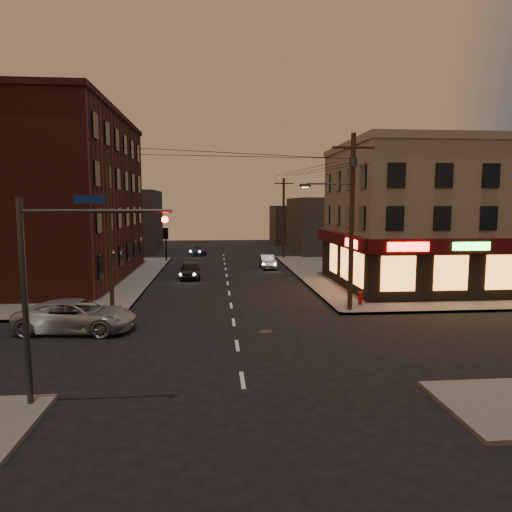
{
  "coord_description": "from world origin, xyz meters",
  "views": [
    {
      "loc": [
        -0.88,
        -19.53,
        6.2
      ],
      "look_at": [
        1.44,
        6.82,
        3.2
      ],
      "focal_mm": 32.0,
      "sensor_mm": 36.0,
      "label": 1
    }
  ],
  "objects": [
    {
      "name": "sidewalk_nw",
      "position": [
        -18.0,
        19.0,
        0.07
      ],
      "size": [
        24.0,
        28.0,
        0.15
      ],
      "primitive_type": "cube",
      "color": "#514F4C",
      "rests_on": "ground"
    },
    {
      "name": "sedan_near",
      "position": [
        -3.09,
        18.72,
        0.7
      ],
      "size": [
        1.86,
        4.19,
        1.4
      ],
      "primitive_type": "imported",
      "rotation": [
        0.0,
        0.0,
        0.05
      ],
      "color": "black",
      "rests_on": "ground"
    },
    {
      "name": "sedan_far",
      "position": [
        -3.15,
        36.83,
        0.64
      ],
      "size": [
        2.27,
        4.56,
        1.27
      ],
      "primitive_type": "imported",
      "rotation": [
        0.0,
        0.0,
        0.11
      ],
      "color": "#1C2839",
      "rests_on": "ground"
    },
    {
      "name": "bg_building_ne_a",
      "position": [
        14.0,
        38.0,
        3.5
      ],
      "size": [
        10.0,
        12.0,
        7.0
      ],
      "primitive_type": "cube",
      "color": "#3F3D3A",
      "rests_on": "ground"
    },
    {
      "name": "utility_pole_far",
      "position": [
        6.8,
        32.0,
        4.65
      ],
      "size": [
        0.26,
        0.26,
        9.0
      ],
      "primitive_type": "cylinder",
      "color": "#382619",
      "rests_on": "sidewalk_ne"
    },
    {
      "name": "fire_hydrant",
      "position": [
        7.8,
        6.98,
        0.6
      ],
      "size": [
        0.35,
        0.35,
        0.82
      ],
      "rotation": [
        0.0,
        0.0,
        0.01
      ],
      "color": "maroon",
      "rests_on": "sidewalk_ne"
    },
    {
      "name": "pizza_building",
      "position": [
        15.93,
        13.43,
        5.35
      ],
      "size": [
        15.85,
        12.85,
        10.5
      ],
      "color": "gray",
      "rests_on": "sidewalk_ne"
    },
    {
      "name": "utility_pole_west",
      "position": [
        -6.8,
        6.5,
        4.65
      ],
      "size": [
        0.24,
        0.24,
        9.0
      ],
      "primitive_type": "cylinder",
      "color": "#382619",
      "rests_on": "sidewalk_nw"
    },
    {
      "name": "ground",
      "position": [
        0.0,
        0.0,
        0.0
      ],
      "size": [
        120.0,
        120.0,
        0.0
      ],
      "primitive_type": "plane",
      "color": "black",
      "rests_on": "ground"
    },
    {
      "name": "traffic_signal",
      "position": [
        -5.57,
        -5.6,
        4.16
      ],
      "size": [
        4.49,
        0.32,
        6.47
      ],
      "color": "#333538",
      "rests_on": "ground"
    },
    {
      "name": "utility_pole_main",
      "position": [
        6.68,
        5.8,
        5.76
      ],
      "size": [
        4.2,
        0.44,
        10.0
      ],
      "color": "#382619",
      "rests_on": "sidewalk_ne"
    },
    {
      "name": "bg_building_nw",
      "position": [
        -13.0,
        42.0,
        4.0
      ],
      "size": [
        9.0,
        10.0,
        8.0
      ],
      "primitive_type": "cube",
      "color": "#3F3D3A",
      "rests_on": "ground"
    },
    {
      "name": "suv_cross",
      "position": [
        -7.7,
        2.97,
        0.78
      ],
      "size": [
        5.92,
        3.26,
        1.57
      ],
      "primitive_type": "imported",
      "rotation": [
        0.0,
        0.0,
        1.45
      ],
      "color": "#919299",
      "rests_on": "ground"
    },
    {
      "name": "sidewalk_ne",
      "position": [
        18.0,
        19.0,
        0.07
      ],
      "size": [
        24.0,
        28.0,
        0.15
      ],
      "primitive_type": "cube",
      "color": "#514F4C",
      "rests_on": "ground"
    },
    {
      "name": "bg_building_ne_b",
      "position": [
        12.0,
        52.0,
        3.0
      ],
      "size": [
        8.0,
        8.0,
        6.0
      ],
      "primitive_type": "cube",
      "color": "#3F3D3A",
      "rests_on": "ground"
    },
    {
      "name": "sedan_mid",
      "position": [
        4.12,
        24.44,
        0.65
      ],
      "size": [
        1.52,
        4.0,
        1.3
      ],
      "primitive_type": "imported",
      "rotation": [
        0.0,
        0.0,
        0.04
      ],
      "color": "slate",
      "rests_on": "ground"
    },
    {
      "name": "brick_apartment",
      "position": [
        -14.5,
        19.0,
        6.65
      ],
      "size": [
        12.0,
        20.0,
        13.0
      ],
      "primitive_type": "cube",
      "color": "#4E1F19",
      "rests_on": "sidewalk_nw"
    }
  ]
}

